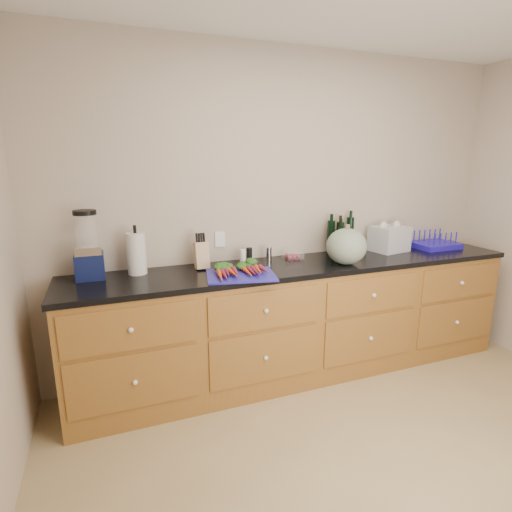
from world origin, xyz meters
name	(u,v)px	position (x,y,z in m)	size (l,w,h in m)	color
ground	(408,484)	(0.00, 0.00, 0.00)	(4.00, 4.00, 0.00)	#9B835A
wall_back	(287,213)	(0.00, 1.62, 1.30)	(4.10, 0.05, 2.60)	#BDAD9C
cabinets	(302,321)	(0.00, 1.30, 0.45)	(3.60, 0.64, 0.90)	brown
countertop	(303,266)	(0.00, 1.30, 0.92)	(3.64, 0.62, 0.04)	black
cutting_board	(241,275)	(-0.58, 1.14, 0.95)	(0.47, 0.36, 0.01)	#2520A7
carrots	(239,270)	(-0.58, 1.18, 0.98)	(0.38, 0.28, 0.05)	#EA4E1B
squash	(346,246)	(0.30, 1.16, 1.08)	(0.31, 0.31, 0.28)	slate
blender_appliance	(88,249)	(-1.57, 1.46, 1.15)	(0.19, 0.19, 0.47)	#0E1744
paper_towel	(137,254)	(-1.25, 1.46, 1.09)	(0.13, 0.13, 0.30)	silver
knife_block	(201,255)	(-0.79, 1.44, 1.04)	(0.10, 0.10, 0.20)	tan
grinder_salt	(243,256)	(-0.45, 1.48, 0.99)	(0.05, 0.05, 0.11)	white
grinder_pepper	(249,255)	(-0.39, 1.48, 1.00)	(0.05, 0.05, 0.12)	black
canister_chrome	(269,254)	(-0.22, 1.48, 1.00)	(0.05, 0.05, 0.11)	silver
tomato_box	(293,254)	(-0.01, 1.47, 0.97)	(0.15, 0.12, 0.07)	white
bottles	(340,237)	(0.46, 1.51, 1.08)	(0.26, 0.13, 0.31)	black
grocery_bag	(389,239)	(0.92, 1.42, 1.05)	(0.30, 0.24, 0.22)	silver
dish_rack	(434,244)	(1.40, 1.38, 0.98)	(0.39, 0.31, 0.15)	#2215BF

